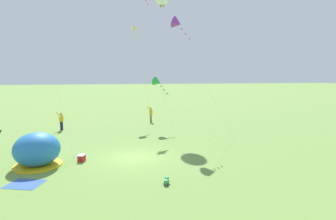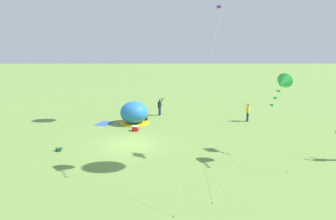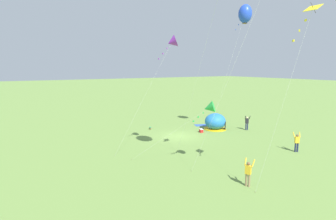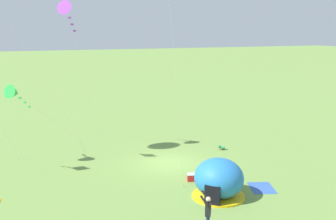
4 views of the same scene
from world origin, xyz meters
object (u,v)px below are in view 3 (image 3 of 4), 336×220
(toddler_crawling, at_px, (150,128))
(person_near_tent, at_px, (297,142))
(kite_purple, at_px, (172,42))
(cooler_box, at_px, (201,131))
(popup_tent, at_px, (215,122))
(person_far_back, at_px, (248,172))
(kite_blue, at_px, (245,14))
(person_flying_kite, at_px, (247,122))
(kite_yellow, at_px, (309,17))
(kite_green, at_px, (209,108))

(toddler_crawling, bearing_deg, person_near_tent, 117.15)
(kite_purple, bearing_deg, toddler_crawling, -106.45)
(cooler_box, bearing_deg, popup_tent, -171.77)
(person_near_tent, relative_size, person_far_back, 1.00)
(cooler_box, distance_m, toddler_crawling, 6.61)
(popup_tent, xyz_separation_m, cooler_box, (2.54, 0.37, -0.78))
(person_near_tent, relative_size, kite_blue, 0.13)
(person_flying_kite, distance_m, kite_blue, 13.09)
(cooler_box, bearing_deg, person_near_tent, 106.47)
(kite_purple, xyz_separation_m, kite_yellow, (-2.77, 10.16, 0.69))
(kite_blue, distance_m, kite_yellow, 15.49)
(popup_tent, distance_m, person_near_tent, 10.98)
(person_far_back, height_order, kite_green, kite_green)
(kite_yellow, xyz_separation_m, kite_green, (1.62, -6.51, -5.88))
(popup_tent, distance_m, person_far_back, 16.42)
(cooler_box, xyz_separation_m, toddler_crawling, (4.69, -4.66, -0.04))
(person_near_tent, bearing_deg, kite_green, -7.45)
(kite_green, bearing_deg, kite_purple, -72.53)
(person_flying_kite, bearing_deg, kite_green, 30.74)
(kite_yellow, relative_size, kite_green, 2.13)
(cooler_box, bearing_deg, person_far_back, 64.37)
(cooler_box, distance_m, person_flying_kite, 6.15)
(person_flying_kite, xyz_separation_m, kite_purple, (13.51, 3.70, 9.03))
(kite_purple, bearing_deg, person_far_back, 99.67)
(toddler_crawling, distance_m, kite_yellow, 23.04)
(toddler_crawling, xyz_separation_m, kite_green, (1.90, 13.98, 4.66))
(popup_tent, xyz_separation_m, person_near_tent, (-0.59, 10.96, 0.00))
(cooler_box, height_order, kite_purple, kite_purple)
(person_flying_kite, bearing_deg, person_far_back, 43.10)
(kite_blue, bearing_deg, kite_yellow, 56.74)
(cooler_box, bearing_deg, kite_yellow, 72.57)
(toddler_crawling, height_order, person_far_back, person_far_back)
(person_far_back, distance_m, kite_purple, 11.95)
(popup_tent, distance_m, person_flying_kite, 3.99)
(person_near_tent, xyz_separation_m, person_flying_kite, (-2.64, -8.62, -0.00))
(cooler_box, xyz_separation_m, kite_yellow, (4.97, 15.83, 10.50))
(cooler_box, height_order, person_far_back, person_far_back)
(person_near_tent, distance_m, person_flying_kite, 9.02)
(kite_green, bearing_deg, kite_blue, -148.11)
(popup_tent, bearing_deg, kite_blue, 103.03)
(cooler_box, xyz_separation_m, kite_blue, (-3.35, 3.14, 13.59))
(toddler_crawling, bearing_deg, cooler_box, 135.20)
(person_near_tent, distance_m, person_far_back, 9.96)
(person_near_tent, bearing_deg, kite_blue, -91.68)
(popup_tent, xyz_separation_m, person_flying_kite, (-3.23, 2.34, 0.00))
(person_far_back, height_order, kite_yellow, kite_yellow)
(person_far_back, bearing_deg, kite_green, -87.68)
(person_flying_kite, distance_m, kite_green, 14.88)
(person_far_back, height_order, person_flying_kite, same)
(kite_green, bearing_deg, person_far_back, 92.32)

